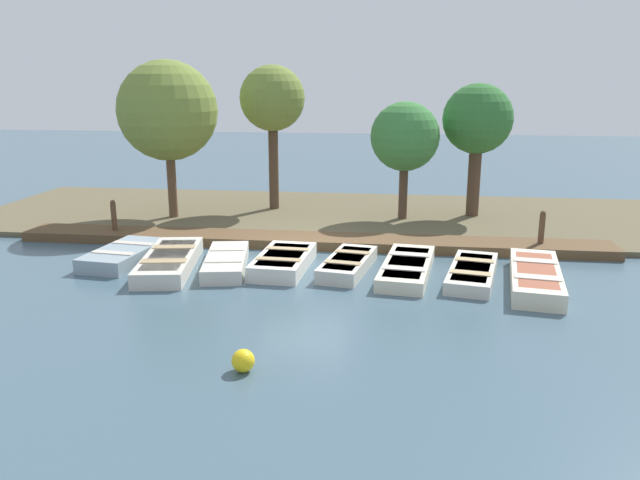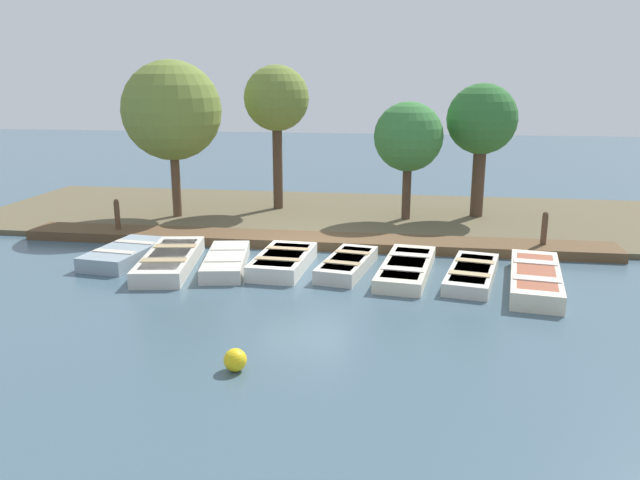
# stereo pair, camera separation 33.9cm
# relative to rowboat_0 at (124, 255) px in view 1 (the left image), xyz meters

# --- Properties ---
(ground_plane) EXTENTS (80.00, 80.00, 0.00)m
(ground_plane) POSITION_rel_rowboat_0_xyz_m (-1.12, 4.59, -0.20)
(ground_plane) COLOR #425B6B
(shore_bank) EXTENTS (8.00, 24.00, 0.16)m
(shore_bank) POSITION_rel_rowboat_0_xyz_m (-6.12, 4.59, -0.12)
(shore_bank) COLOR brown
(shore_bank) RESTS_ON ground_plane
(dock_walkway) EXTENTS (1.30, 17.08, 0.27)m
(dock_walkway) POSITION_rel_rowboat_0_xyz_m (-2.31, 4.59, -0.06)
(dock_walkway) COLOR brown
(dock_walkway) RESTS_ON ground_plane
(rowboat_0) EXTENTS (2.73, 1.54, 0.40)m
(rowboat_0) POSITION_rel_rowboat_0_xyz_m (0.00, 0.00, 0.00)
(rowboat_0) COLOR #8C9EA8
(rowboat_0) RESTS_ON ground_plane
(rowboat_1) EXTENTS (3.65, 1.75, 0.41)m
(rowboat_1) POSITION_rel_rowboat_0_xyz_m (0.43, 1.41, 0.01)
(rowboat_1) COLOR beige
(rowboat_1) RESTS_ON ground_plane
(rowboat_2) EXTENTS (2.97, 1.48, 0.38)m
(rowboat_2) POSITION_rel_rowboat_0_xyz_m (0.24, 2.84, -0.01)
(rowboat_2) COLOR beige
(rowboat_2) RESTS_ON ground_plane
(rowboat_3) EXTENTS (2.68, 1.36, 0.42)m
(rowboat_3) POSITION_rel_rowboat_0_xyz_m (0.10, 4.29, 0.01)
(rowboat_3) COLOR silver
(rowboat_3) RESTS_ON ground_plane
(rowboat_4) EXTENTS (2.76, 1.39, 0.37)m
(rowboat_4) POSITION_rel_rowboat_0_xyz_m (0.04, 5.93, -0.01)
(rowboat_4) COLOR beige
(rowboat_4) RESTS_ON ground_plane
(rowboat_5) EXTENTS (3.44, 1.51, 0.35)m
(rowboat_5) POSITION_rel_rowboat_0_xyz_m (0.11, 7.40, -0.03)
(rowboat_5) COLOR beige
(rowboat_5) RESTS_ON ground_plane
(rowboat_6) EXTENTS (3.09, 1.58, 0.33)m
(rowboat_6) POSITION_rel_rowboat_0_xyz_m (0.31, 8.97, -0.04)
(rowboat_6) COLOR beige
(rowboat_6) RESTS_ON ground_plane
(rowboat_7) EXTENTS (3.71, 1.62, 0.43)m
(rowboat_7) POSITION_rel_rowboat_0_xyz_m (0.65, 10.37, 0.01)
(rowboat_7) COLOR beige
(rowboat_7) RESTS_ON ground_plane
(mooring_post_near) EXTENTS (0.16, 0.16, 1.19)m
(mooring_post_near) POSITION_rel_rowboat_0_xyz_m (-2.35, -1.34, 0.40)
(mooring_post_near) COLOR brown
(mooring_post_near) RESTS_ON ground_plane
(mooring_post_far) EXTENTS (0.16, 0.16, 1.19)m
(mooring_post_far) POSITION_rel_rowboat_0_xyz_m (-2.35, 11.10, 0.40)
(mooring_post_far) COLOR brown
(mooring_post_far) RESTS_ON ground_plane
(buoy) EXTENTS (0.39, 0.39, 0.39)m
(buoy) POSITION_rel_rowboat_0_xyz_m (5.83, 4.68, -0.01)
(buoy) COLOR yellow
(buoy) RESTS_ON ground_plane
(park_tree_far_left) EXTENTS (3.25, 3.25, 5.32)m
(park_tree_far_left) POSITION_rel_rowboat_0_xyz_m (-4.89, -0.42, 3.48)
(park_tree_far_left) COLOR brown
(park_tree_far_left) RESTS_ON ground_plane
(park_tree_left) EXTENTS (2.27, 2.27, 5.18)m
(park_tree_left) POSITION_rel_rowboat_0_xyz_m (-6.71, 2.70, 3.77)
(park_tree_left) COLOR #4C3828
(park_tree_left) RESTS_ON ground_plane
(park_tree_center) EXTENTS (2.25, 2.25, 4.01)m
(park_tree_center) POSITION_rel_rowboat_0_xyz_m (-5.60, 7.29, 2.65)
(park_tree_center) COLOR #4C3828
(park_tree_center) RESTS_ON ground_plane
(park_tree_right) EXTENTS (2.31, 2.31, 4.57)m
(park_tree_right) POSITION_rel_rowboat_0_xyz_m (-6.38, 9.66, 3.14)
(park_tree_right) COLOR #4C3828
(park_tree_right) RESTS_ON ground_plane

